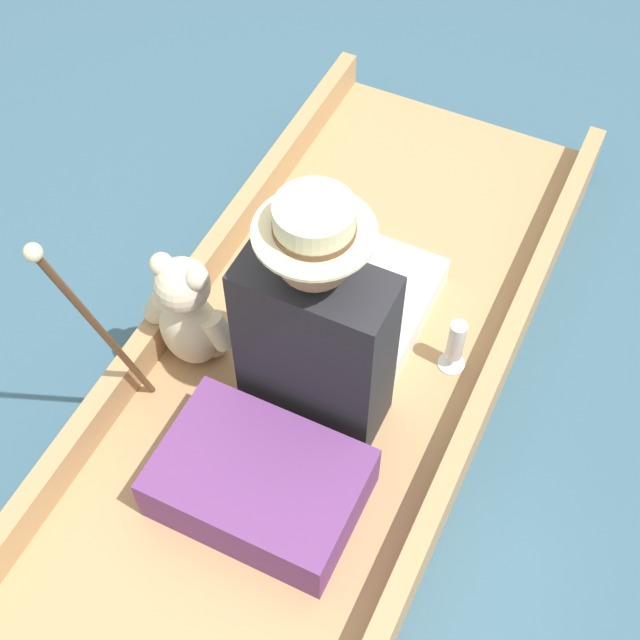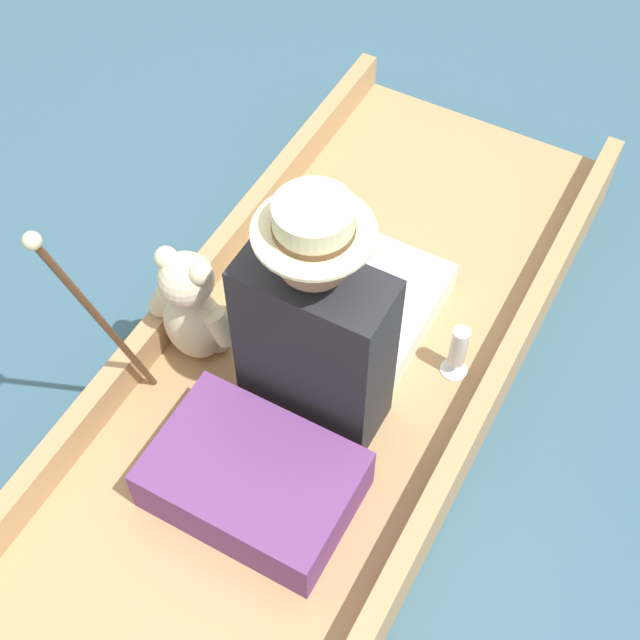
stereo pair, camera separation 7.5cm
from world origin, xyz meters
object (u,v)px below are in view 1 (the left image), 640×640
Objects in this scene: wine_glass at (456,343)px; walking_cane at (92,320)px; teddy_bear at (189,314)px; seated_person at (329,323)px.

wine_glass is 0.23× the size of walking_cane.
teddy_bear is 0.81m from wine_glass.
teddy_bear is at bearing -172.60° from seated_person.
seated_person is at bearing -144.41° from wine_glass.
seated_person is 0.96× the size of walking_cane.
walking_cane reaches higher than seated_person.
teddy_bear reaches higher than wine_glass.
seated_person is 0.44m from teddy_bear.
seated_person is 4.23× the size of wine_glass.
seated_person is 0.44m from wine_glass.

